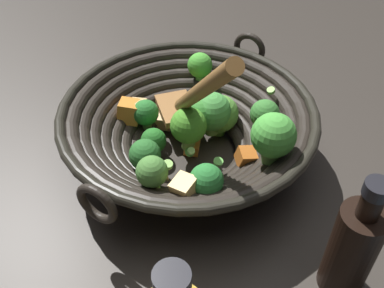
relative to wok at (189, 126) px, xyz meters
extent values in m
plane|color=#332D28|center=(0.00, 0.00, -0.06)|extent=(4.00, 4.00, 0.00)
cylinder|color=black|center=(0.00, 0.00, -0.06)|extent=(0.13, 0.13, 0.01)
torus|color=black|center=(0.00, 0.00, -0.04)|extent=(0.18, 0.18, 0.02)
torus|color=black|center=(0.00, 0.00, -0.03)|extent=(0.20, 0.20, 0.02)
torus|color=black|center=(0.00, 0.00, -0.02)|extent=(0.23, 0.23, 0.02)
torus|color=black|center=(0.00, 0.00, -0.01)|extent=(0.25, 0.25, 0.02)
torus|color=black|center=(0.00, 0.00, 0.00)|extent=(0.28, 0.28, 0.02)
torus|color=black|center=(0.00, 0.00, 0.01)|extent=(0.30, 0.30, 0.02)
torus|color=black|center=(0.00, 0.00, 0.02)|extent=(0.33, 0.33, 0.02)
torus|color=black|center=(0.00, 0.00, 0.03)|extent=(0.35, 0.35, 0.01)
torus|color=black|center=(-0.14, 0.12, 0.03)|extent=(0.04, 0.05, 0.05)
torus|color=black|center=(0.14, -0.12, 0.03)|extent=(0.04, 0.05, 0.05)
cylinder|color=#70A049|center=(-0.08, -0.09, 0.01)|extent=(0.03, 0.03, 0.02)
sphere|color=green|center=(-0.08, -0.09, 0.05)|extent=(0.05, 0.05, 0.05)
cylinder|color=#5AA548|center=(-0.05, 0.06, -0.02)|extent=(0.02, 0.02, 0.01)
sphere|color=#286529|center=(-0.05, 0.06, 0.00)|extent=(0.04, 0.04, 0.04)
cylinder|color=#5B9C3A|center=(0.04, -0.05, -0.04)|extent=(0.03, 0.03, 0.02)
sphere|color=#529336|center=(0.04, -0.05, -0.01)|extent=(0.06, 0.06, 0.06)
cylinder|color=#77A652|center=(0.00, 0.05, -0.04)|extent=(0.02, 0.02, 0.01)
sphere|color=#226421|center=(0.00, 0.05, -0.02)|extent=(0.04, 0.04, 0.04)
cylinder|color=#569539|center=(-0.10, 0.06, 0.00)|extent=(0.03, 0.03, 0.02)
sphere|color=#498238|center=(-0.10, 0.06, 0.03)|extent=(0.04, 0.04, 0.04)
cylinder|color=#689B51|center=(0.11, -0.03, 0.00)|extent=(0.02, 0.02, 0.02)
sphere|color=green|center=(0.11, -0.03, 0.02)|extent=(0.04, 0.04, 0.04)
cylinder|color=#83AC4E|center=(0.00, 0.00, -0.03)|extent=(0.03, 0.02, 0.02)
sphere|color=#489429|center=(0.00, 0.00, 0.01)|extent=(0.05, 0.05, 0.05)
cylinder|color=#659C49|center=(0.05, 0.06, -0.03)|extent=(0.02, 0.02, 0.02)
sphere|color=#28712C|center=(0.05, 0.06, -0.01)|extent=(0.04, 0.04, 0.04)
cylinder|color=#79C05B|center=(0.02, -0.02, -0.03)|extent=(0.02, 0.02, 0.02)
sphere|color=#378230|center=(0.02, -0.02, 0.00)|extent=(0.05, 0.05, 0.05)
cylinder|color=#63A24C|center=(-0.12, 0.00, -0.01)|extent=(0.03, 0.03, 0.01)
sphere|color=#2A7C33|center=(-0.12, 0.00, 0.02)|extent=(0.04, 0.04, 0.04)
cylinder|color=#7BB154|center=(0.03, -0.04, -0.03)|extent=(0.03, 0.03, 0.02)
sphere|color=#449540|center=(0.03, -0.04, 0.00)|extent=(0.06, 0.06, 0.06)
cylinder|color=#56963F|center=(-0.01, -0.10, -0.01)|extent=(0.02, 0.02, 0.02)
sphere|color=#377A31|center=(-0.01, -0.10, 0.02)|extent=(0.04, 0.04, 0.04)
cube|color=orange|center=(-0.05, -0.07, -0.01)|extent=(0.03, 0.03, 0.03)
cube|color=orange|center=(0.00, 0.00, -0.04)|extent=(0.03, 0.03, 0.03)
cube|color=#DFB26E|center=(0.06, 0.07, -0.01)|extent=(0.03, 0.03, 0.03)
cube|color=#E3B966|center=(-0.12, 0.02, 0.01)|extent=(0.04, 0.04, 0.03)
cube|color=orange|center=(0.05, 0.08, -0.01)|extent=(0.04, 0.04, 0.04)
cube|color=#E8AF6D|center=(0.06, 0.03, -0.04)|extent=(0.03, 0.03, 0.02)
cube|color=#EBBC60|center=(-0.06, 0.06, -0.02)|extent=(0.04, 0.04, 0.03)
cylinder|color=#99D166|center=(0.02, 0.02, -0.02)|extent=(0.02, 0.02, 0.01)
cylinder|color=#99D166|center=(0.03, -0.12, 0.03)|extent=(0.02, 0.02, 0.01)
cylinder|color=#6BC651|center=(-0.06, -0.03, -0.01)|extent=(0.02, 0.02, 0.01)
cylinder|color=#99D166|center=(-0.03, 0.00, -0.02)|extent=(0.01, 0.01, 0.01)
cylinder|color=#6BC651|center=(0.04, 0.06, -0.01)|extent=(0.01, 0.01, 0.01)
cylinder|color=#6BC651|center=(-0.02, 0.00, -0.03)|extent=(0.02, 0.02, 0.01)
cylinder|color=#99D166|center=(-0.08, 0.04, 0.01)|extent=(0.02, 0.02, 0.01)
cylinder|color=#56B247|center=(0.00, -0.01, -0.01)|extent=(0.02, 0.02, 0.01)
cylinder|color=#99D166|center=(0.05, -0.03, -0.02)|extent=(0.02, 0.02, 0.01)
cube|color=brown|center=(0.06, 0.01, -0.01)|extent=(0.08, 0.06, 0.01)
cylinder|color=brown|center=(-0.05, -0.01, 0.10)|extent=(0.19, 0.05, 0.19)
cylinder|color=black|center=(-0.22, -0.14, 0.00)|extent=(0.05, 0.05, 0.12)
cylinder|color=black|center=(-0.22, -0.14, 0.08)|extent=(0.02, 0.02, 0.03)
cylinder|color=black|center=(-0.22, -0.14, 0.10)|extent=(0.03, 0.03, 0.01)
cylinder|color=black|center=(-0.30, 0.05, 0.13)|extent=(0.03, 0.03, 0.01)
camera|label=1|loc=(-0.46, 0.06, 0.40)|focal=42.32mm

